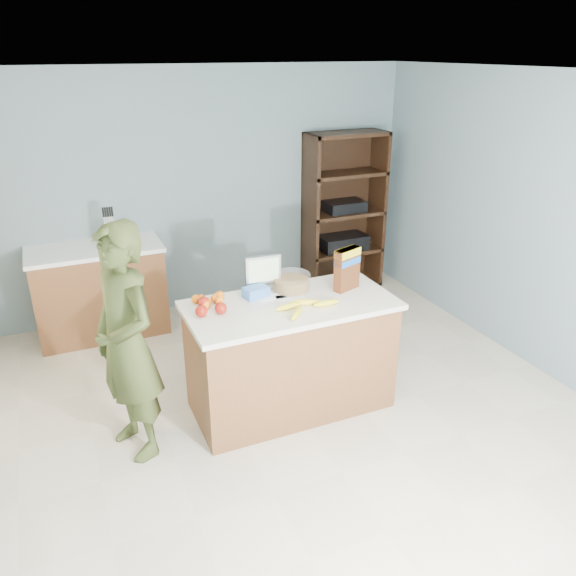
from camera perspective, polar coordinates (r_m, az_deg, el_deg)
name	(u,v)px	position (r m, az deg, el deg)	size (l,w,h in m)	color
floor	(306,426)	(4.38, 1.89, -13.80)	(4.50, 5.00, 0.02)	beige
walls	(310,215)	(3.63, 2.23, 7.47)	(4.52, 5.02, 2.51)	slate
counter_peninsula	(291,360)	(4.38, 0.26, -7.29)	(1.56, 0.76, 0.90)	brown
back_cabinet	(100,291)	(5.79, -18.55, -0.24)	(1.24, 0.62, 0.90)	brown
shelving_unit	(342,215)	(6.54, 5.48, 7.40)	(0.90, 0.40, 1.80)	black
person	(127,344)	(3.88, -16.09, -5.47)	(0.61, 0.40, 1.67)	#353E1B
knife_block	(111,235)	(5.54, -17.57, 5.12)	(0.12, 0.10, 0.31)	tan
envelopes	(281,297)	(4.24, -0.73, -0.95)	(0.36, 0.19, 0.00)	white
bananas	(305,306)	(4.04, 1.69, -1.87)	(0.49, 0.30, 0.05)	yellow
apples	(209,307)	(4.02, -8.07, -1.95)	(0.23, 0.23, 0.09)	maroon
oranges	(210,300)	(4.16, -7.94, -1.20)	(0.25, 0.19, 0.07)	orange
blue_carton	(256,292)	(4.24, -3.29, -0.43)	(0.18, 0.12, 0.08)	blue
salad_bowl	(291,283)	(4.36, 0.34, 0.54)	(0.30, 0.30, 0.13)	#267219
tv	(263,271)	(4.31, -2.55, 1.71)	(0.28, 0.12, 0.28)	silver
cereal_box	(347,266)	(4.34, 6.03, 2.24)	(0.24, 0.15, 0.33)	#592B14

